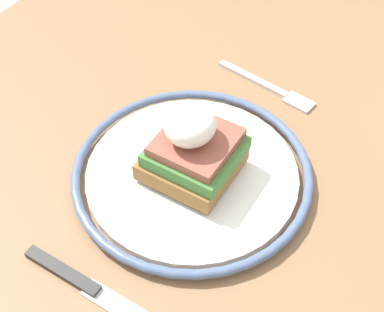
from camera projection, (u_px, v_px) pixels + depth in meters
dining_table at (167, 215)px, 0.69m from camera, size 1.07×0.73×0.72m
plate at (192, 173)px, 0.58m from camera, size 0.26×0.26×0.02m
sandwich at (193, 148)px, 0.55m from camera, size 0.09×0.09×0.08m
fork at (270, 87)px, 0.68m from camera, size 0.04×0.14×0.00m
knife at (87, 286)px, 0.49m from camera, size 0.02×0.18×0.01m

